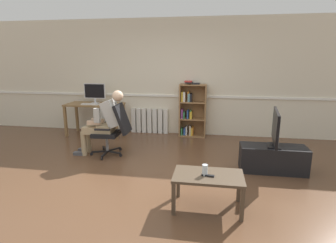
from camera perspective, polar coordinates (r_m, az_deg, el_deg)
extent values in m
plane|color=brown|center=(4.20, -4.01, -11.90)|extent=(18.00, 18.00, 0.00)
cube|color=beige|center=(6.43, 1.34, 9.33)|extent=(12.00, 0.10, 2.70)
cube|color=white|center=(6.41, 1.23, 5.46)|extent=(12.00, 0.03, 0.05)
cube|color=olive|center=(6.66, -20.96, -0.03)|extent=(0.06, 0.06, 0.72)
cube|color=olive|center=(6.13, -10.94, -0.46)|extent=(0.06, 0.06, 0.72)
cube|color=olive|center=(6.63, -9.34, 0.62)|extent=(0.06, 0.06, 0.72)
cube|color=olive|center=(7.12, -18.80, 0.95)|extent=(0.06, 0.06, 0.72)
cube|color=olive|center=(6.54, -15.36, 3.53)|extent=(1.31, 0.62, 0.04)
cube|color=silver|center=(6.59, -15.26, 3.82)|extent=(0.18, 0.14, 0.01)
cube|color=silver|center=(6.60, -15.21, 4.33)|extent=(0.04, 0.02, 0.10)
cube|color=silver|center=(6.57, -15.33, 6.28)|extent=(0.52, 0.02, 0.35)
cube|color=black|center=(6.56, -15.38, 6.27)|extent=(0.48, 0.00, 0.32)
cube|color=white|center=(6.42, -16.21, 3.57)|extent=(0.41, 0.12, 0.02)
cube|color=white|center=(6.30, -13.31, 3.61)|extent=(0.06, 0.10, 0.03)
cube|color=olive|center=(6.27, 2.60, 2.41)|extent=(0.03, 0.28, 1.22)
cube|color=olive|center=(6.23, 7.94, 2.23)|extent=(0.03, 0.28, 1.22)
cube|color=olive|center=(6.38, 5.36, 2.55)|extent=(0.58, 0.02, 1.22)
cube|color=olive|center=(6.38, 5.15, -2.94)|extent=(0.55, 0.28, 0.03)
cube|color=olive|center=(6.29, 5.22, 0.54)|extent=(0.55, 0.28, 0.03)
cube|color=olive|center=(6.21, 5.30, 4.12)|extent=(0.55, 0.28, 0.03)
cube|color=olive|center=(6.16, 5.38, 7.77)|extent=(0.55, 0.28, 0.03)
cube|color=#38844C|center=(6.37, 2.98, -2.07)|extent=(0.04, 0.19, 0.16)
cube|color=#89428E|center=(6.28, 3.04, 1.71)|extent=(0.04, 0.19, 0.22)
cube|color=gold|center=(6.22, 3.09, 5.31)|extent=(0.04, 0.19, 0.22)
cube|color=#2D519E|center=(6.38, 3.58, -2.07)|extent=(0.04, 0.19, 0.16)
cube|color=#38844C|center=(6.29, 3.48, 1.43)|extent=(0.03, 0.19, 0.15)
cube|color=white|center=(6.20, 3.52, 5.28)|extent=(0.05, 0.19, 0.22)
cube|color=white|center=(6.37, 3.99, -1.88)|extent=(0.03, 0.19, 0.20)
cube|color=#2D519E|center=(6.27, 4.26, 1.59)|extent=(0.03, 0.19, 0.20)
cube|color=orange|center=(6.21, 4.35, 5.37)|extent=(0.03, 0.19, 0.23)
cube|color=beige|center=(6.36, 4.77, -1.81)|extent=(0.04, 0.19, 0.22)
cube|color=gold|center=(6.27, 4.91, 1.43)|extent=(0.05, 0.19, 0.17)
cube|color=#6699A3|center=(6.21, 4.49, 5.12)|extent=(0.05, 0.19, 0.18)
cube|color=gold|center=(6.35, 5.06, -2.10)|extent=(0.03, 0.19, 0.17)
cube|color=#38844C|center=(6.27, 4.85, 1.53)|extent=(0.03, 0.19, 0.19)
cube|color=black|center=(6.19, 4.94, 5.11)|extent=(0.04, 0.19, 0.19)
cube|color=orange|center=(6.37, 5.25, -1.99)|extent=(0.05, 0.19, 0.19)
cube|color=black|center=(6.18, 5.99, 8.02)|extent=(0.16, 0.22, 0.02)
cube|color=black|center=(6.18, 4.51, 8.27)|extent=(0.16, 0.22, 0.02)
cube|color=red|center=(6.18, 4.35, 8.49)|extent=(0.16, 0.22, 0.02)
cube|color=white|center=(6.69, -7.32, 0.28)|extent=(0.10, 0.08, 0.60)
cube|color=white|center=(6.65, -6.20, 0.24)|extent=(0.10, 0.08, 0.60)
cube|color=white|center=(6.62, -5.08, 0.20)|extent=(0.10, 0.08, 0.60)
cube|color=white|center=(6.58, -3.94, 0.16)|extent=(0.10, 0.08, 0.60)
cube|color=white|center=(6.56, -2.80, 0.11)|extent=(0.10, 0.08, 0.60)
cube|color=white|center=(6.53, -1.64, 0.07)|extent=(0.10, 0.08, 0.60)
cube|color=white|center=(6.50, -0.48, 0.03)|extent=(0.10, 0.08, 0.60)
cube|color=black|center=(5.13, -13.31, -6.69)|extent=(0.05, 0.30, 0.02)
cylinder|color=black|center=(5.02, -13.89, -7.66)|extent=(0.02, 0.06, 0.06)
cube|color=black|center=(5.18, -11.42, -6.42)|extent=(0.30, 0.12, 0.02)
cylinder|color=black|center=(5.11, -10.04, -7.09)|extent=(0.06, 0.04, 0.06)
cube|color=black|center=(5.35, -11.40, -5.79)|extent=(0.20, 0.27, 0.02)
cylinder|color=black|center=(5.44, -10.09, -5.82)|extent=(0.05, 0.06, 0.06)
cube|color=black|center=(5.40, -13.18, -5.67)|extent=(0.21, 0.26, 0.02)
cylinder|color=black|center=(5.55, -13.58, -5.59)|extent=(0.05, 0.06, 0.06)
cube|color=black|center=(5.28, -14.37, -6.21)|extent=(0.29, 0.14, 0.02)
cylinder|color=black|center=(5.30, -15.97, -6.65)|extent=(0.06, 0.04, 0.06)
cylinder|color=gray|center=(5.22, -12.82, -4.49)|extent=(0.05, 0.05, 0.30)
cube|color=black|center=(5.17, -12.93, -2.53)|extent=(0.48, 0.48, 0.07)
cube|color=black|center=(4.99, -9.64, 0.62)|extent=(0.25, 0.45, 0.55)
cube|color=black|center=(5.36, -11.85, -0.31)|extent=(0.28, 0.05, 0.03)
cube|color=black|center=(4.89, -13.84, -1.72)|extent=(0.28, 0.05, 0.03)
cube|color=tan|center=(5.14, -12.99, -1.41)|extent=(0.27, 0.35, 0.14)
cube|color=#B2B2AD|center=(5.03, -11.81, 1.78)|extent=(0.37, 0.35, 0.52)
sphere|color=beige|center=(4.94, -10.65, 5.37)|extent=(0.20, 0.20, 0.20)
cube|color=black|center=(5.22, -15.93, -0.22)|extent=(0.15, 0.04, 0.02)
cube|color=tan|center=(5.31, -14.72, -1.37)|extent=(0.42, 0.14, 0.13)
cylinder|color=tan|center=(5.46, -16.60, -3.90)|extent=(0.10, 0.10, 0.46)
cube|color=#4C4C51|center=(5.56, -17.41, -5.80)|extent=(0.22, 0.10, 0.06)
cube|color=tan|center=(5.13, -15.54, -1.92)|extent=(0.42, 0.14, 0.13)
cylinder|color=tan|center=(5.29, -17.47, -4.52)|extent=(0.10, 0.10, 0.46)
cube|color=#4C4C51|center=(5.39, -18.29, -6.46)|extent=(0.22, 0.10, 0.06)
cube|color=#B2B2AD|center=(5.26, -13.56, 1.96)|extent=(0.10, 0.08, 0.26)
cube|color=beige|center=(5.27, -14.73, 0.20)|extent=(0.24, 0.08, 0.07)
cube|color=#B2B2AD|center=(4.97, -14.86, 1.24)|extent=(0.10, 0.08, 0.26)
cube|color=beige|center=(5.10, -15.54, -0.28)|extent=(0.24, 0.08, 0.07)
cube|color=black|center=(4.67, 21.36, -7.38)|extent=(1.03, 0.41, 0.42)
cube|color=black|center=(4.60, 21.59, -4.79)|extent=(0.24, 0.35, 0.02)
cylinder|color=black|center=(4.59, 21.62, -4.38)|extent=(0.04, 0.04, 0.05)
cube|color=black|center=(4.52, 21.92, -1.02)|extent=(0.16, 0.86, 0.50)
cube|color=#B7D1F9|center=(4.52, 22.20, -1.04)|extent=(0.12, 0.81, 0.46)
cube|color=#4C3D2D|center=(3.22, 1.20, -16.13)|extent=(0.04, 0.04, 0.40)
cube|color=#4C3D2D|center=(3.22, 15.52, -16.68)|extent=(0.04, 0.04, 0.40)
cube|color=#4C3D2D|center=(3.61, 14.82, -13.26)|extent=(0.04, 0.04, 0.40)
cube|color=#4C3D2D|center=(3.61, 2.22, -12.78)|extent=(0.04, 0.04, 0.40)
cube|color=#4C3D2D|center=(3.30, 8.56, -11.38)|extent=(0.83, 0.50, 0.03)
cylinder|color=silver|center=(3.25, 7.85, -10.17)|extent=(0.07, 0.07, 0.13)
cube|color=black|center=(3.25, 8.49, -11.28)|extent=(0.15, 0.06, 0.02)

